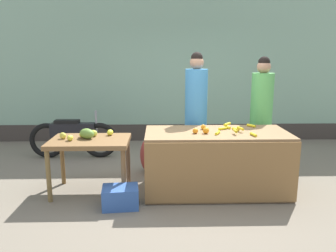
{
  "coord_description": "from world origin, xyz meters",
  "views": [
    {
      "loc": [
        -0.32,
        -4.33,
        1.84
      ],
      "look_at": [
        -0.2,
        0.15,
        0.89
      ],
      "focal_mm": 35.51,
      "sensor_mm": 36.0,
      "label": 1
    }
  ],
  "objects": [
    {
      "name": "parked_motorcycle",
      "position": [
        -1.89,
        1.59,
        0.4
      ],
      "size": [
        1.6,
        0.18,
        0.88
      ],
      "color": "black",
      "rests_on": "ground"
    },
    {
      "name": "produce_sack",
      "position": [
        -0.48,
        0.76,
        0.28
      ],
      "size": [
        0.39,
        0.43,
        0.57
      ],
      "primitive_type": "ellipsoid",
      "rotation": [
        0.0,
        0.0,
        1.87
      ],
      "color": "maroon",
      "rests_on": "ground"
    },
    {
      "name": "mango_papaya_pile",
      "position": [
        -1.32,
        0.06,
        0.8
      ],
      "size": [
        0.72,
        0.4,
        0.14
      ],
      "color": "yellow",
      "rests_on": "side_table_wooden"
    },
    {
      "name": "banana_bunch_pile",
      "position": [
        0.7,
        0.05,
        0.87
      ],
      "size": [
        0.66,
        0.69,
        0.07
      ],
      "color": "yellow",
      "rests_on": "fruit_stall_counter"
    },
    {
      "name": "ground_plane",
      "position": [
        0.0,
        0.0,
        0.0
      ],
      "size": [
        24.0,
        24.0,
        0.0
      ],
      "primitive_type": "plane",
      "color": "#756B5B"
    },
    {
      "name": "vendor_woman_green_shirt",
      "position": [
        1.28,
        0.78,
        0.92
      ],
      "size": [
        0.34,
        0.34,
        1.83
      ],
      "color": "#33333D",
      "rests_on": "ground"
    },
    {
      "name": "market_wall_back",
      "position": [
        0.0,
        2.93,
        1.71
      ],
      "size": [
        9.95,
        0.23,
        3.49
      ],
      "color": "#8CB299",
      "rests_on": "ground"
    },
    {
      "name": "side_table_wooden",
      "position": [
        -1.26,
        0.0,
        0.65
      ],
      "size": [
        1.05,
        0.72,
        0.75
      ],
      "color": "brown",
      "rests_on": "ground"
    },
    {
      "name": "orange_pile",
      "position": [
        0.25,
        -0.04,
        0.88
      ],
      "size": [
        0.22,
        0.33,
        0.08
      ],
      "color": "orange",
      "rests_on": "fruit_stall_counter"
    },
    {
      "name": "fruit_stall_counter",
      "position": [
        0.45,
        -0.01,
        0.42
      ],
      "size": [
        1.92,
        0.91,
        0.84
      ],
      "color": "olive",
      "rests_on": "ground"
    },
    {
      "name": "vendor_woman_blue_shirt",
      "position": [
        0.24,
        0.69,
        0.96
      ],
      "size": [
        0.34,
        0.34,
        1.9
      ],
      "color": "#33333D",
      "rests_on": "ground"
    },
    {
      "name": "produce_crate",
      "position": [
        -0.81,
        -0.49,
        0.13
      ],
      "size": [
        0.47,
        0.36,
        0.26
      ],
      "primitive_type": "cube",
      "rotation": [
        0.0,
        0.0,
        0.1
      ],
      "color": "#3359A5",
      "rests_on": "ground"
    }
  ]
}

